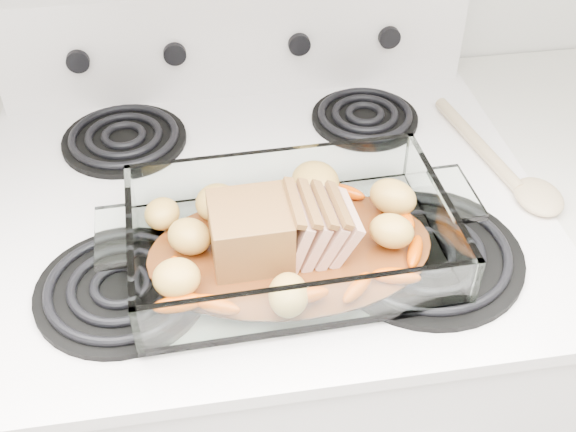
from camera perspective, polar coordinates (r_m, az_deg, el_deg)
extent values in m
cube|color=white|center=(1.37, -1.68, -13.87)|extent=(0.76, 0.65, 0.92)
cube|color=white|center=(1.02, -2.18, 1.29)|extent=(0.78, 0.67, 0.02)
cube|color=white|center=(1.22, -4.18, 13.78)|extent=(0.76, 0.06, 0.18)
cylinder|color=black|center=(0.90, -12.99, -5.73)|extent=(0.21, 0.21, 0.01)
cylinder|color=black|center=(0.94, 10.74, -3.07)|extent=(0.25, 0.25, 0.01)
cylinder|color=black|center=(1.14, -12.79, 5.88)|extent=(0.19, 0.19, 0.01)
cylinder|color=black|center=(1.17, 6.07, 7.69)|extent=(0.17, 0.17, 0.01)
cylinder|color=black|center=(1.20, -16.26, 11.74)|extent=(0.04, 0.02, 0.04)
cylinder|color=black|center=(1.19, -8.95, 12.62)|extent=(0.04, 0.02, 0.04)
cylinder|color=black|center=(1.20, 0.86, 13.49)|extent=(0.04, 0.02, 0.04)
cylinder|color=black|center=(1.23, 7.96, 13.88)|extent=(0.04, 0.02, 0.04)
cube|color=white|center=(0.91, 0.20, -2.91)|extent=(0.39, 0.26, 0.01)
cube|color=white|center=(0.80, 1.66, -7.08)|extent=(0.39, 0.01, 0.07)
cube|color=white|center=(0.98, -0.97, 3.65)|extent=(0.39, 0.01, 0.07)
cube|color=white|center=(0.88, -12.13, -2.47)|extent=(0.01, 0.26, 0.07)
cube|color=white|center=(0.93, 11.92, 0.12)|extent=(0.01, 0.26, 0.07)
cylinder|color=#56280E|center=(0.91, 0.20, -2.64)|extent=(0.23, 0.23, 0.00)
cube|color=olive|center=(0.88, -3.02, -1.26)|extent=(0.10, 0.10, 0.08)
cube|color=tan|center=(0.88, 0.50, -0.99)|extent=(0.03, 0.09, 0.07)
cube|color=tan|center=(0.89, 1.65, -0.93)|extent=(0.04, 0.09, 0.07)
cube|color=tan|center=(0.89, 2.80, -0.87)|extent=(0.04, 0.09, 0.07)
cube|color=tan|center=(0.89, 3.94, -0.81)|extent=(0.04, 0.09, 0.06)
ellipsoid|color=#D74E00|center=(0.84, -8.32, -6.72)|extent=(0.06, 0.02, 0.02)
ellipsoid|color=#D74E00|center=(0.87, 8.09, -4.81)|extent=(0.06, 0.02, 0.02)
ellipsoid|color=#D74E00|center=(0.94, 8.89, -0.50)|extent=(0.06, 0.02, 0.02)
ellipsoid|color=#D74E00|center=(0.92, -9.28, -1.64)|extent=(0.06, 0.02, 0.02)
ellipsoid|color=gold|center=(0.94, -9.44, 0.34)|extent=(0.06, 0.05, 0.04)
ellipsoid|color=gold|center=(0.96, 0.56, 1.76)|extent=(0.06, 0.05, 0.04)
ellipsoid|color=gold|center=(0.90, 7.86, -1.73)|extent=(0.06, 0.05, 0.04)
cylinder|color=#C2AC89|center=(1.14, 14.72, 5.60)|extent=(0.06, 0.24, 0.02)
ellipsoid|color=#C2AC89|center=(1.06, 19.20, 1.46)|extent=(0.06, 0.08, 0.02)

